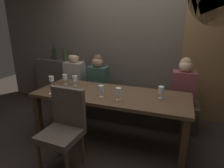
# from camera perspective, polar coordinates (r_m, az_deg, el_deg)

# --- Properties ---
(ground) EXTENTS (9.00, 9.00, 0.00)m
(ground) POSITION_cam_1_polar(r_m,az_deg,el_deg) (3.08, -0.33, -15.82)
(ground) COLOR black
(back_wall_tiled) EXTENTS (6.00, 0.12, 3.00)m
(back_wall_tiled) POSITION_cam_1_polar(r_m,az_deg,el_deg) (3.75, 6.31, 14.44)
(back_wall_tiled) COLOR brown
(back_wall_tiled) RESTS_ON ground
(arched_door) EXTENTS (0.90, 0.05, 2.55)m
(arched_door) POSITION_cam_1_polar(r_m,az_deg,el_deg) (3.61, 27.58, 10.34)
(arched_door) COLOR brown
(arched_door) RESTS_ON ground
(back_counter) EXTENTS (1.10, 0.28, 0.95)m
(back_counter) POSITION_cam_1_polar(r_m,az_deg,el_deg) (4.41, -14.72, 0.84)
(back_counter) COLOR #494138
(back_counter) RESTS_ON ground
(dining_table) EXTENTS (2.20, 0.84, 0.74)m
(dining_table) POSITION_cam_1_polar(r_m,az_deg,el_deg) (2.78, -0.35, -4.50)
(dining_table) COLOR #493422
(dining_table) RESTS_ON ground
(banquette_bench) EXTENTS (2.50, 0.44, 0.45)m
(banquette_bench) POSITION_cam_1_polar(r_m,az_deg,el_deg) (3.56, 3.60, -6.86)
(banquette_bench) COLOR #312A23
(banquette_bench) RESTS_ON ground
(chair_near_side) EXTENTS (0.46, 0.46, 0.98)m
(chair_near_side) POSITION_cam_1_polar(r_m,az_deg,el_deg) (2.38, -14.09, -11.59)
(chair_near_side) COLOR brown
(chair_near_side) RESTS_ON ground
(diner_redhead) EXTENTS (0.36, 0.24, 0.76)m
(diner_redhead) POSITION_cam_1_polar(r_m,az_deg,el_deg) (3.77, -11.11, 3.60)
(diner_redhead) COLOR #9E9384
(diner_redhead) RESTS_ON banquette_bench
(diner_bearded) EXTENTS (0.36, 0.24, 0.72)m
(diner_bearded) POSITION_cam_1_polar(r_m,az_deg,el_deg) (3.52, -4.20, 2.55)
(diner_bearded) COLOR #2D473D
(diner_bearded) RESTS_ON banquette_bench
(diner_far_end) EXTENTS (0.36, 0.24, 0.76)m
(diner_far_end) POSITION_cam_1_polar(r_m,az_deg,el_deg) (3.21, 20.58, 0.35)
(diner_far_end) COLOR brown
(diner_far_end) RESTS_ON banquette_bench
(wine_bottle_dark_red) EXTENTS (0.08, 0.08, 0.33)m
(wine_bottle_dark_red) POSITION_cam_1_polar(r_m,az_deg,el_deg) (4.38, -16.88, 8.56)
(wine_bottle_dark_red) COLOR black
(wine_bottle_dark_red) RESTS_ON back_counter
(wine_bottle_pale_label) EXTENTS (0.08, 0.08, 0.33)m
(wine_bottle_pale_label) POSITION_cam_1_polar(r_m,az_deg,el_deg) (4.19, -13.74, 8.45)
(wine_bottle_pale_label) COLOR #384728
(wine_bottle_pale_label) RESTS_ON back_counter
(wine_glass_near_left) EXTENTS (0.08, 0.08, 0.16)m
(wine_glass_near_left) POSITION_cam_1_polar(r_m,az_deg,el_deg) (2.61, 14.44, -1.73)
(wine_glass_near_left) COLOR silver
(wine_glass_near_left) RESTS_ON dining_table
(wine_glass_center_back) EXTENTS (0.08, 0.08, 0.16)m
(wine_glass_center_back) POSITION_cam_1_polar(r_m,az_deg,el_deg) (3.19, -17.60, 1.45)
(wine_glass_center_back) COLOR silver
(wine_glass_center_back) RESTS_ON dining_table
(wine_glass_center_front) EXTENTS (0.08, 0.08, 0.16)m
(wine_glass_center_front) POSITION_cam_1_polar(r_m,az_deg,el_deg) (2.58, -3.28, -1.54)
(wine_glass_center_front) COLOR silver
(wine_glass_center_front) RESTS_ON dining_table
(wine_glass_far_left) EXTENTS (0.08, 0.08, 0.16)m
(wine_glass_far_left) POSITION_cam_1_polar(r_m,az_deg,el_deg) (3.11, -10.99, 1.57)
(wine_glass_far_left) COLOR silver
(wine_glass_far_left) RESTS_ON dining_table
(wine_glass_end_right) EXTENTS (0.08, 0.08, 0.16)m
(wine_glass_end_right) POSITION_cam_1_polar(r_m,az_deg,el_deg) (3.23, -13.85, 1.89)
(wine_glass_end_right) COLOR silver
(wine_glass_end_right) RESTS_ON dining_table
(wine_glass_near_right) EXTENTS (0.08, 0.08, 0.16)m
(wine_glass_near_right) POSITION_cam_1_polar(r_m,az_deg,el_deg) (2.48, 1.92, -2.22)
(wine_glass_near_right) COLOR silver
(wine_glass_near_right) RESTS_ON dining_table
(dessert_plate) EXTENTS (0.19, 0.19, 0.05)m
(dessert_plate) POSITION_cam_1_polar(r_m,az_deg,el_deg) (2.85, -15.61, -2.38)
(dessert_plate) COLOR white
(dessert_plate) RESTS_ON dining_table
(fork_on_table) EXTENTS (0.08, 0.16, 0.01)m
(fork_on_table) POSITION_cam_1_polar(r_m,az_deg,el_deg) (2.79, -13.26, -2.93)
(fork_on_table) COLOR silver
(fork_on_table) RESTS_ON dining_table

